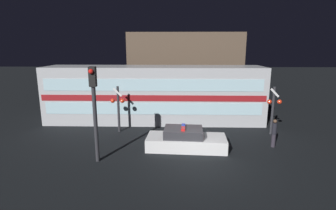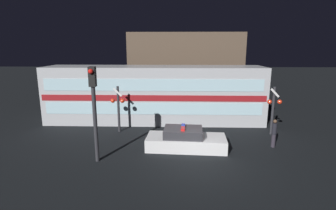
% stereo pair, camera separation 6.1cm
% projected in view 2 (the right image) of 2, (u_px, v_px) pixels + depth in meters
% --- Properties ---
extents(ground_plane, '(120.00, 120.00, 0.00)m').
position_uv_depth(ground_plane, '(198.00, 163.00, 12.40)').
color(ground_plane, black).
extents(train, '(15.48, 2.99, 4.04)m').
position_uv_depth(train, '(155.00, 94.00, 19.03)').
color(train, '#B7BABF').
rests_on(train, ground_plane).
extents(police_car, '(4.33, 1.99, 1.26)m').
position_uv_depth(police_car, '(185.00, 140.00, 14.12)').
color(police_car, silver).
rests_on(police_car, ground_plane).
extents(pedestrian, '(0.26, 0.26, 1.57)m').
position_uv_depth(pedestrian, '(274.00, 133.00, 14.25)').
color(pedestrian, '#2D2833').
rests_on(pedestrian, ground_plane).
extents(crossing_signal_near, '(0.89, 0.38, 3.02)m').
position_uv_depth(crossing_signal_near, '(273.00, 107.00, 16.10)').
color(crossing_signal_near, '#2D2D33').
rests_on(crossing_signal_near, ground_plane).
extents(crossing_signal_far, '(0.89, 0.38, 2.97)m').
position_uv_depth(crossing_signal_far, '(118.00, 106.00, 16.60)').
color(crossing_signal_far, '#2D2D33').
rests_on(crossing_signal_far, ground_plane).
extents(traffic_light_corner, '(0.30, 0.46, 4.53)m').
position_uv_depth(traffic_light_corner, '(94.00, 104.00, 12.05)').
color(traffic_light_corner, '#2D2D33').
rests_on(traffic_light_corner, ground_plane).
extents(building_left, '(10.39, 6.66, 6.64)m').
position_uv_depth(building_left, '(185.00, 68.00, 26.36)').
color(building_left, brown).
rests_on(building_left, ground_plane).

